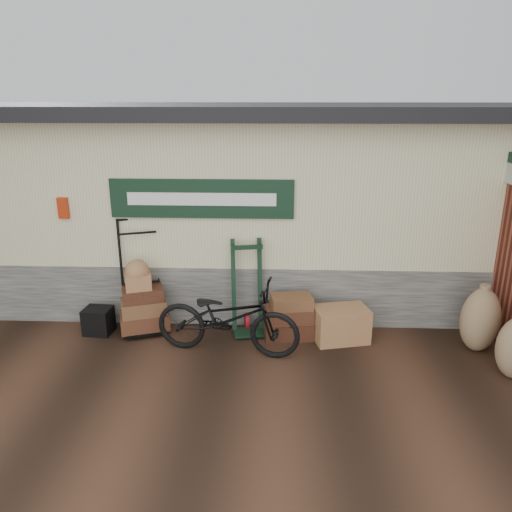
{
  "coord_description": "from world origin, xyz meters",
  "views": [
    {
      "loc": [
        0.76,
        -5.92,
        3.35
      ],
      "look_at": [
        0.47,
        0.9,
        1.13
      ],
      "focal_mm": 35.0,
      "sensor_mm": 36.0,
      "label": 1
    }
  ],
  "objects_px": {
    "porter_trolley": "(141,275)",
    "suitcase_stack": "(289,316)",
    "green_barrow": "(247,287)",
    "bicycle": "(227,314)",
    "wicker_hamper": "(341,324)",
    "black_trunk": "(98,321)"
  },
  "relations": [
    {
      "from": "green_barrow",
      "to": "suitcase_stack",
      "type": "xyz_separation_m",
      "value": [
        0.61,
        -0.14,
        -0.38
      ]
    },
    {
      "from": "suitcase_stack",
      "to": "black_trunk",
      "type": "xyz_separation_m",
      "value": [
        -2.79,
        -0.01,
        -0.12
      ]
    },
    {
      "from": "porter_trolley",
      "to": "wicker_hamper",
      "type": "distance_m",
      "value": 2.98
    },
    {
      "from": "porter_trolley",
      "to": "suitcase_stack",
      "type": "xyz_separation_m",
      "value": [
        2.18,
        -0.21,
        -0.52
      ]
    },
    {
      "from": "green_barrow",
      "to": "wicker_hamper",
      "type": "xyz_separation_m",
      "value": [
        1.34,
        -0.22,
        -0.45
      ]
    },
    {
      "from": "black_trunk",
      "to": "suitcase_stack",
      "type": "bearing_deg",
      "value": 0.26
    },
    {
      "from": "green_barrow",
      "to": "black_trunk",
      "type": "bearing_deg",
      "value": 173.63
    },
    {
      "from": "green_barrow",
      "to": "black_trunk",
      "type": "distance_m",
      "value": 2.24
    },
    {
      "from": "green_barrow",
      "to": "suitcase_stack",
      "type": "relative_size",
      "value": 1.93
    },
    {
      "from": "suitcase_stack",
      "to": "wicker_hamper",
      "type": "bearing_deg",
      "value": -6.46
    },
    {
      "from": "suitcase_stack",
      "to": "wicker_hamper",
      "type": "relative_size",
      "value": 0.97
    },
    {
      "from": "green_barrow",
      "to": "suitcase_stack",
      "type": "distance_m",
      "value": 0.73
    },
    {
      "from": "wicker_hamper",
      "to": "bicycle",
      "type": "height_order",
      "value": "bicycle"
    },
    {
      "from": "porter_trolley",
      "to": "black_trunk",
      "type": "height_order",
      "value": "porter_trolley"
    },
    {
      "from": "black_trunk",
      "to": "bicycle",
      "type": "relative_size",
      "value": 0.2
    },
    {
      "from": "porter_trolley",
      "to": "wicker_hamper",
      "type": "xyz_separation_m",
      "value": [
        2.91,
        -0.29,
        -0.6
      ]
    },
    {
      "from": "suitcase_stack",
      "to": "wicker_hamper",
      "type": "distance_m",
      "value": 0.74
    },
    {
      "from": "suitcase_stack",
      "to": "wicker_hamper",
      "type": "xyz_separation_m",
      "value": [
        0.73,
        -0.08,
        -0.08
      ]
    },
    {
      "from": "wicker_hamper",
      "to": "green_barrow",
      "type": "bearing_deg",
      "value": 170.77
    },
    {
      "from": "green_barrow",
      "to": "bicycle",
      "type": "bearing_deg",
      "value": -119.66
    },
    {
      "from": "porter_trolley",
      "to": "black_trunk",
      "type": "bearing_deg",
      "value": -179.18
    },
    {
      "from": "green_barrow",
      "to": "suitcase_stack",
      "type": "height_order",
      "value": "green_barrow"
    }
  ]
}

